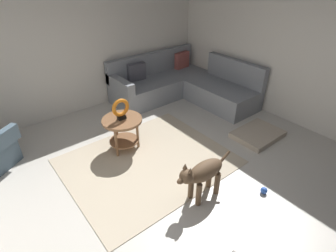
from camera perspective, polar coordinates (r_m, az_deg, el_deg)
The scene contains 10 objects.
ground_plane at distance 3.51m, azimuth 0.42°, elevation -14.92°, with size 6.00×6.00×0.10m, color beige.
wall_back at distance 5.17m, azimuth -21.51°, elevation 16.73°, with size 6.00×0.12×2.70m, color silver.
wall_right at distance 4.98m, azimuth 28.73°, elevation 14.58°, with size 0.12×6.00×2.70m, color silver.
area_rug at distance 3.95m, azimuth -4.34°, elevation -7.59°, with size 2.30×1.90×0.01m, color #BCAD93.
sectional_couch at distance 5.69m, azimuth 3.12°, elevation 8.72°, with size 2.20×2.25×0.88m.
side_table at distance 4.03m, azimuth -9.81°, elevation 0.01°, with size 0.60×0.60×0.54m.
torus_sculpture at distance 3.89m, azimuth -10.20°, elevation 3.71°, with size 0.28×0.08×0.33m.
dog_bed_mat at distance 4.70m, azimuth 18.84°, elevation -1.71°, with size 0.80×0.60×0.09m, color #B2A38E.
dog at distance 3.20m, azimuth 7.54°, elevation -10.18°, with size 0.85×0.23×0.63m.
dog_toy_ball at distance 3.66m, azimuth 20.05°, elevation -12.97°, with size 0.09×0.09×0.09m, color blue.
Camera 1 is at (-1.53, -1.87, 2.50)m, focal length 28.16 mm.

